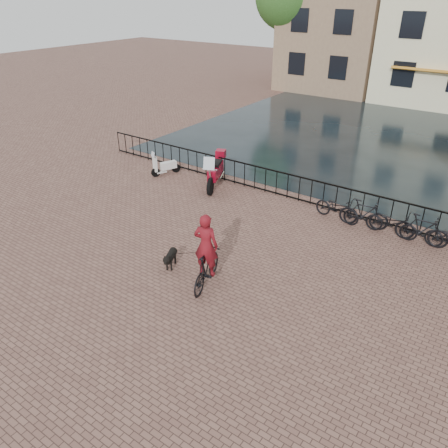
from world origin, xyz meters
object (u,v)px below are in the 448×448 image
Objects in this scene: motorcycle at (216,168)px; scooter at (165,162)px; cyclist at (206,255)px; dog at (171,258)px.

scooter is (-2.57, -0.22, -0.24)m from motorcycle.
cyclist is 1.10× the size of motorcycle.
scooter is at bearing 108.81° from dog.
motorcycle is 2.59m from scooter.
motorcycle is at bearing 28.22° from scooter.
motorcycle reaches higher than dog.
scooter is (-5.01, 5.35, 0.28)m from dog.
scooter is (-6.41, 5.45, -0.39)m from cyclist.
cyclist reaches higher than motorcycle.
motorcycle is 1.82× the size of scooter.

